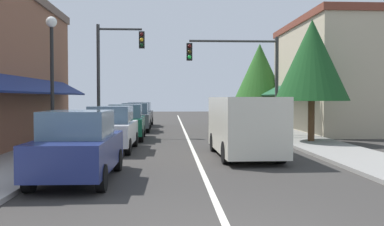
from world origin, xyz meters
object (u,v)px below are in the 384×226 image
at_px(parked_car_third_left, 126,122).
at_px(tree_right_far, 260,71).
at_px(parked_car_distant_left, 140,114).
at_px(traffic_signal_left_corner, 113,64).
at_px(parked_car_nearest_left, 79,146).
at_px(street_lamp_left_near, 52,64).
at_px(traffic_signal_mast_arm, 245,68).
at_px(parked_car_far_left, 136,117).
at_px(tree_right_near, 312,60).
at_px(parked_car_second_left, 112,129).
at_px(van_in_lane, 244,124).

relative_size(parked_car_third_left, tree_right_far, 0.67).
height_order(parked_car_distant_left, traffic_signal_left_corner, traffic_signal_left_corner).
relative_size(parked_car_nearest_left, street_lamp_left_near, 0.86).
bearing_deg(traffic_signal_mast_arm, parked_car_distant_left, 125.29).
bearing_deg(traffic_signal_left_corner, parked_car_third_left, -64.30).
bearing_deg(street_lamp_left_near, parked_car_far_left, 81.36).
distance_m(traffic_signal_left_corner, street_lamp_left_near, 8.76).
bearing_deg(tree_right_near, street_lamp_left_near, -156.51).
distance_m(parked_car_distant_left, tree_right_far, 9.59).
height_order(parked_car_second_left, traffic_signal_mast_arm, traffic_signal_mast_arm).
xyz_separation_m(traffic_signal_mast_arm, tree_right_near, (2.49, -3.29, 0.13)).
distance_m(traffic_signal_mast_arm, tree_right_near, 4.13).
bearing_deg(tree_right_near, parked_car_distant_left, 125.81).
bearing_deg(parked_car_nearest_left, van_in_lane, 39.89).
height_order(parked_car_second_left, parked_car_distant_left, same).
bearing_deg(traffic_signal_left_corner, street_lamp_left_near, -95.53).
distance_m(street_lamp_left_near, tree_right_far, 20.30).
xyz_separation_m(parked_car_far_left, traffic_signal_left_corner, (-0.97, -3.22, 3.06)).
height_order(van_in_lane, traffic_signal_left_corner, traffic_signal_left_corner).
bearing_deg(parked_car_distant_left, parked_car_far_left, -88.28).
height_order(parked_car_second_left, parked_car_third_left, same).
bearing_deg(parked_car_nearest_left, parked_car_distant_left, 90.20).
xyz_separation_m(tree_right_near, tree_right_far, (0.34, 12.68, 0.30)).
xyz_separation_m(van_in_lane, traffic_signal_left_corner, (-5.72, 8.28, 2.79)).
bearing_deg(tree_right_near, van_in_lane, -133.10).
xyz_separation_m(traffic_signal_mast_arm, tree_right_far, (2.83, 9.39, 0.43)).
xyz_separation_m(parked_car_second_left, traffic_signal_mast_arm, (6.27, 5.49, 2.78)).
xyz_separation_m(parked_car_far_left, parked_car_distant_left, (-0.08, 4.63, 0.00)).
xyz_separation_m(parked_car_far_left, tree_right_far, (8.94, 5.29, 3.22)).
bearing_deg(tree_right_far, street_lamp_left_near, -121.99).
height_order(parked_car_nearest_left, van_in_lane, van_in_lane).
xyz_separation_m(parked_car_third_left, tree_right_far, (8.99, 10.41, 3.22)).
distance_m(parked_car_third_left, street_lamp_left_near, 7.40).
xyz_separation_m(parked_car_third_left, parked_car_distant_left, (-0.03, 9.75, 0.00)).
relative_size(van_in_lane, tree_right_far, 0.84).
xyz_separation_m(parked_car_second_left, van_in_lane, (4.92, -1.90, 0.27)).
relative_size(parked_car_second_left, parked_car_far_left, 1.00).
relative_size(parked_car_third_left, van_in_lane, 0.79).
bearing_deg(parked_car_distant_left, parked_car_third_left, -89.10).
bearing_deg(tree_right_near, parked_car_second_left, -165.88).
height_order(parked_car_far_left, traffic_signal_mast_arm, traffic_signal_mast_arm).
relative_size(parked_car_far_left, traffic_signal_mast_arm, 0.77).
bearing_deg(van_in_lane, parked_car_nearest_left, -141.73).
distance_m(parked_car_second_left, traffic_signal_left_corner, 7.12).
bearing_deg(parked_car_nearest_left, traffic_signal_left_corner, 94.18).
bearing_deg(parked_car_far_left, van_in_lane, -68.76).
relative_size(parked_car_second_left, traffic_signal_left_corner, 0.68).
distance_m(traffic_signal_mast_arm, traffic_signal_left_corner, 7.13).
relative_size(parked_car_distant_left, street_lamp_left_near, 0.86).
bearing_deg(parked_car_second_left, tree_right_far, 59.12).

